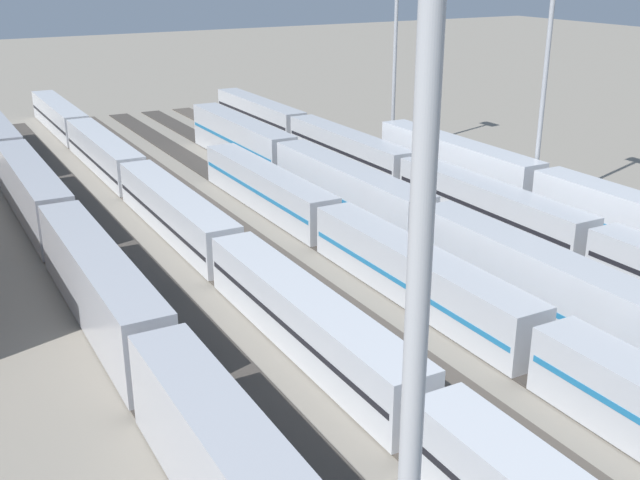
{
  "coord_description": "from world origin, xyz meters",
  "views": [
    {
      "loc": [
        -47.16,
        29.67,
        22.71
      ],
      "look_at": [
        0.8,
        3.09,
        2.5
      ],
      "focal_mm": 43.25,
      "sensor_mm": 36.0,
      "label": 1
    }
  ],
  "objects": [
    {
      "name": "ground_plane",
      "position": [
        0.0,
        0.0,
        0.0
      ],
      "size": [
        400.0,
        400.0,
        0.0
      ],
      "primitive_type": "plane",
      "color": "gray"
    },
    {
      "name": "track_bed_0",
      "position": [
        0.0,
        -20.0,
        0.06
      ],
      "size": [
        140.0,
        2.8,
        0.12
      ],
      "primitive_type": "cube",
      "color": "#3D3833",
      "rests_on": "ground_plane"
    },
    {
      "name": "track_bed_1",
      "position": [
        0.0,
        -15.0,
        0.06
      ],
      "size": [
        140.0,
        2.8,
        0.12
      ],
      "primitive_type": "cube",
      "color": "#3D3833",
      "rests_on": "ground_plane"
    },
    {
      "name": "track_bed_2",
      "position": [
        0.0,
        -10.0,
        0.06
      ],
      "size": [
        140.0,
        2.8,
        0.12
      ],
      "primitive_type": "cube",
      "color": "#4C443D",
      "rests_on": "ground_plane"
    },
    {
      "name": "track_bed_3",
      "position": [
        0.0,
        -5.0,
        0.06
      ],
      "size": [
        140.0,
        2.8,
        0.12
      ],
      "primitive_type": "cube",
      "color": "#3D3833",
      "rests_on": "ground_plane"
    },
    {
      "name": "track_bed_4",
      "position": [
        0.0,
        0.0,
        0.06
      ],
      "size": [
        140.0,
        2.8,
        0.12
      ],
      "primitive_type": "cube",
      "color": "#3D3833",
      "rests_on": "ground_plane"
    },
    {
      "name": "track_bed_5",
      "position": [
        0.0,
        5.0,
        0.06
      ],
      "size": [
        140.0,
        2.8,
        0.12
      ],
      "primitive_type": "cube",
      "color": "#4C443D",
      "rests_on": "ground_plane"
    },
    {
      "name": "track_bed_6",
      "position": [
        0.0,
        10.0,
        0.06
      ],
      "size": [
        140.0,
        2.8,
        0.12
      ],
      "primitive_type": "cube",
      "color": "#4C443D",
      "rests_on": "ground_plane"
    },
    {
      "name": "track_bed_7",
      "position": [
        0.0,
        15.0,
        0.06
      ],
      "size": [
        140.0,
        2.8,
        0.12
      ],
      "primitive_type": "cube",
      "color": "#3D3833",
      "rests_on": "ground_plane"
    },
    {
      "name": "track_bed_8",
      "position": [
        0.0,
        20.0,
        0.06
      ],
      "size": [
        140.0,
        2.8,
        0.12
      ],
      "primitive_type": "cube",
      "color": "#3D3833",
      "rests_on": "ground_plane"
    },
    {
      "name": "train_on_track_4",
      "position": [
        -17.29,
        0.0,
        2.09
      ],
      "size": [
        90.6,
        3.06,
        4.4
      ],
      "color": "black",
      "rests_on": "ground_plane"
    },
    {
      "name": "train_on_track_3",
      "position": [
        10.16,
        -5.0,
        2.61
      ],
      "size": [
        71.4,
        3.06,
        5.0
      ],
      "color": "#B7BABF",
      "rests_on": "ground_plane"
    },
    {
      "name": "train_on_track_0",
      "position": [
        1.55,
        -20.0,
        2.6
      ],
      "size": [
        47.2,
        3.06,
        5.0
      ],
      "color": "silver",
      "rests_on": "ground_plane"
    },
    {
      "name": "train_on_track_1",
      "position": [
        2.66,
        -15.0,
        2.02
      ],
      "size": [
        119.8,
        3.06,
        3.8
      ],
      "color": "#B7BABF",
      "rests_on": "ground_plane"
    },
    {
      "name": "train_on_track_8",
      "position": [
        -0.07,
        20.0,
        2.62
      ],
      "size": [
        119.8,
        3.0,
        5.0
      ],
      "color": "#A8AAB2",
      "rests_on": "ground_plane"
    },
    {
      "name": "train_on_track_6",
      "position": [
        4.24,
        10.0,
        2.05
      ],
      "size": [
        139.0,
        3.06,
        4.4
      ],
      "color": "#1E6B9E",
      "rests_on": "ground_plane"
    },
    {
      "name": "light_mast_0",
      "position": [
        30.22,
        -23.4,
        15.2
      ],
      "size": [
        2.8,
        0.7,
        23.34
      ],
      "color": "#9EA0A5",
      "rests_on": "ground_plane"
    },
    {
      "name": "light_mast_1",
      "position": [
        -37.19,
        22.17,
        18.64
      ],
      "size": [
        2.8,
        0.7,
        29.61
      ],
      "color": "#9EA0A5",
      "rests_on": "ground_plane"
    },
    {
      "name": "light_mast_2",
      "position": [
        4.31,
        -22.05,
        16.72
      ],
      "size": [
        2.8,
        0.7,
        26.09
      ],
      "color": "#9EA0A5",
      "rests_on": "ground_plane"
    }
  ]
}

